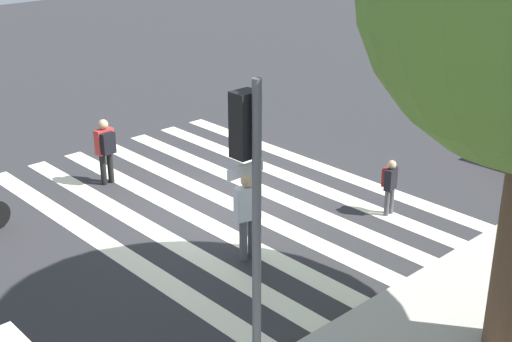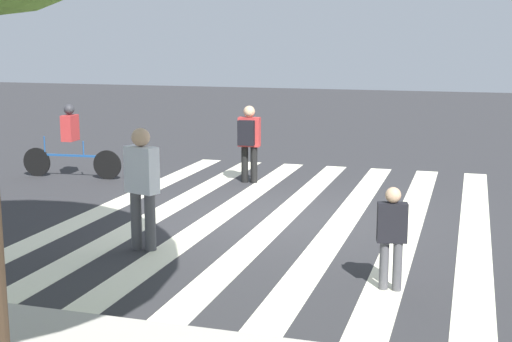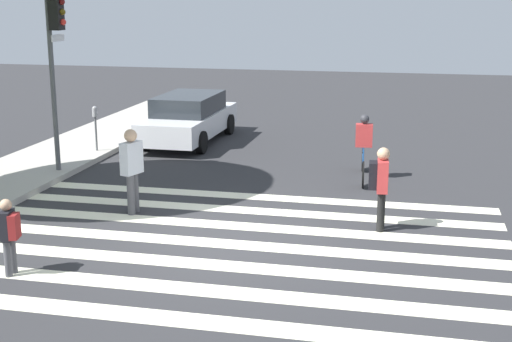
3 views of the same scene
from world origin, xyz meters
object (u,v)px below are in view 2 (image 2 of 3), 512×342
(pedestrian_adult_tall_backpack, at_px, (249,138))
(pedestrian_adult_yellow_jacket, at_px, (393,230))
(cyclist_near_curb, at_px, (70,138))
(pedestrian_child_with_backpack, at_px, (142,182))

(pedestrian_adult_tall_backpack, bearing_deg, pedestrian_adult_yellow_jacket, -61.25)
(pedestrian_adult_tall_backpack, xyz_separation_m, cyclist_near_curb, (3.81, 0.58, -0.08))
(pedestrian_adult_yellow_jacket, bearing_deg, pedestrian_adult_tall_backpack, -70.14)
(pedestrian_adult_tall_backpack, relative_size, pedestrian_adult_yellow_jacket, 1.27)
(pedestrian_adult_yellow_jacket, distance_m, pedestrian_child_with_backpack, 3.61)
(pedestrian_adult_yellow_jacket, bearing_deg, pedestrian_child_with_backpack, -22.51)
(pedestrian_adult_tall_backpack, distance_m, pedestrian_child_with_backpack, 4.95)
(pedestrian_child_with_backpack, xyz_separation_m, cyclist_near_curb, (3.81, -4.37, -0.12))
(pedestrian_child_with_backpack, bearing_deg, pedestrian_adult_yellow_jacket, -171.98)
(pedestrian_adult_yellow_jacket, height_order, cyclist_near_curb, cyclist_near_curb)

